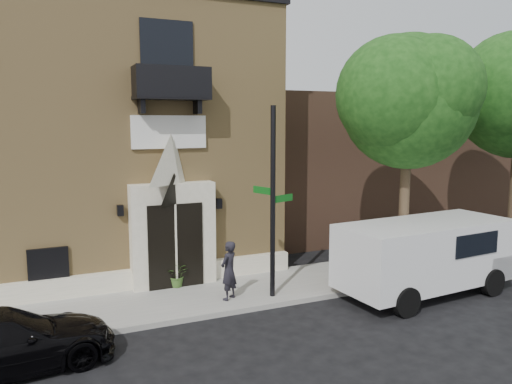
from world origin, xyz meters
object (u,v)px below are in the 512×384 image
(fire_hydrant, at_px, (343,272))
(pedestrian_near, at_px, (229,270))
(cargo_van, at_px, (430,253))
(dumpster, at_px, (464,250))
(street_sign, at_px, (273,202))
(black_sedan, at_px, (1,343))

(fire_hydrant, bearing_deg, pedestrian_near, 176.51)
(fire_hydrant, xyz_separation_m, pedestrian_near, (-3.73, 0.23, 0.46))
(cargo_van, relative_size, fire_hydrant, 7.12)
(fire_hydrant, relative_size, dumpster, 0.41)
(fire_hydrant, bearing_deg, dumpster, -0.78)
(street_sign, height_order, pedestrian_near, street_sign)
(fire_hydrant, bearing_deg, black_sedan, -170.60)
(black_sedan, xyz_separation_m, dumpster, (14.45, 1.50, 0.08))
(black_sedan, height_order, pedestrian_near, pedestrian_near)
(street_sign, xyz_separation_m, fire_hydrant, (2.45, -0.00, -2.38))
(cargo_van, bearing_deg, fire_hydrant, 142.82)
(black_sedan, distance_m, pedestrian_near, 6.02)
(black_sedan, distance_m, dumpster, 14.53)
(pedestrian_near, bearing_deg, cargo_van, 129.42)
(black_sedan, bearing_deg, fire_hydrant, -87.97)
(cargo_van, relative_size, street_sign, 1.03)
(pedestrian_near, bearing_deg, dumpster, 142.92)
(dumpster, relative_size, pedestrian_near, 1.15)
(dumpster, bearing_deg, fire_hydrant, -170.66)
(dumpster, bearing_deg, pedestrian_near, -171.82)
(cargo_van, xyz_separation_m, dumpster, (2.82, 1.33, -0.51))
(street_sign, xyz_separation_m, pedestrian_near, (-1.28, 0.23, -1.92))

